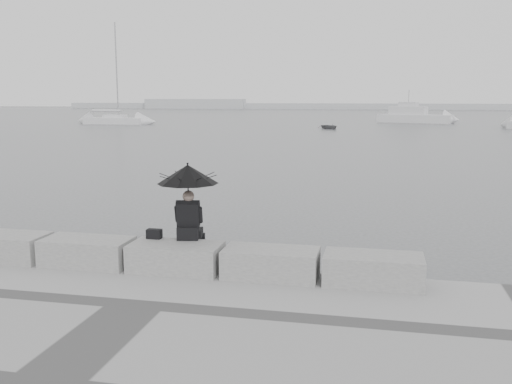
% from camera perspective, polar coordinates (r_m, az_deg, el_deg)
% --- Properties ---
extents(ground, '(360.00, 360.00, 0.00)m').
position_cam_1_polar(ground, '(10.80, -7.09, -9.70)').
color(ground, '#444649').
rests_on(ground, ground).
extents(stone_block_far_left, '(1.60, 0.80, 0.50)m').
position_cam_1_polar(stone_block_far_left, '(11.76, -23.83, -5.04)').
color(stone_block_far_left, slate).
rests_on(stone_block_far_left, promenade).
extents(stone_block_left, '(1.60, 0.80, 0.50)m').
position_cam_1_polar(stone_block_left, '(10.86, -16.51, -5.78)').
color(stone_block_left, slate).
rests_on(stone_block_left, promenade).
extents(stone_block_centre, '(1.60, 0.80, 0.50)m').
position_cam_1_polar(stone_block_centre, '(10.17, -8.02, -6.51)').
color(stone_block_centre, slate).
rests_on(stone_block_centre, promenade).
extents(stone_block_right, '(1.60, 0.80, 0.50)m').
position_cam_1_polar(stone_block_right, '(9.73, 1.50, -7.16)').
color(stone_block_right, slate).
rests_on(stone_block_right, promenade).
extents(stone_block_far_right, '(1.60, 0.80, 0.50)m').
position_cam_1_polar(stone_block_far_right, '(9.57, 11.64, -7.64)').
color(stone_block_far_right, slate).
rests_on(stone_block_far_right, promenade).
extents(seated_person, '(1.10, 1.10, 1.39)m').
position_cam_1_polar(seated_person, '(10.22, -6.84, 0.71)').
color(seated_person, black).
rests_on(seated_person, stone_block_centre).
extents(bag, '(0.27, 0.15, 0.17)m').
position_cam_1_polar(bag, '(10.51, -10.14, -4.14)').
color(bag, black).
rests_on(bag, stone_block_centre).
extents(distant_landmass, '(180.00, 8.00, 2.80)m').
position_cam_1_polar(distant_landmass, '(164.55, 8.30, 8.52)').
color(distant_landmass, '#AFB2B5').
rests_on(distant_landmass, ground).
extents(sailboat_left, '(7.99, 2.48, 12.90)m').
position_cam_1_polar(sailboat_left, '(76.86, -13.92, 7.00)').
color(sailboat_left, silver).
rests_on(sailboat_left, ground).
extents(motor_cruiser, '(10.15, 5.72, 4.50)m').
position_cam_1_polar(motor_cruiser, '(81.39, 15.62, 7.32)').
color(motor_cruiser, silver).
rests_on(motor_cruiser, ground).
extents(dinghy, '(3.17, 2.77, 0.51)m').
position_cam_1_polar(dinghy, '(64.12, 7.37, 6.52)').
color(dinghy, gray).
rests_on(dinghy, ground).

